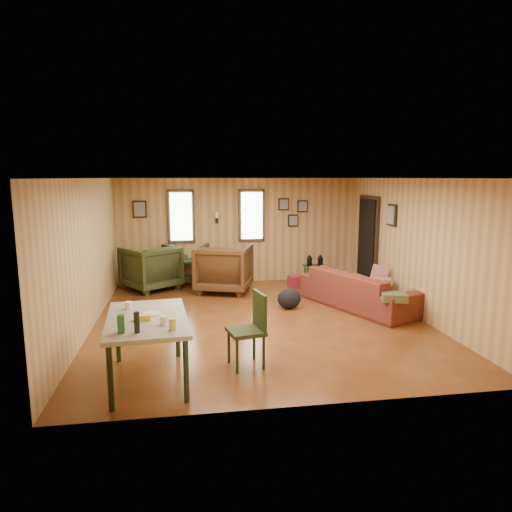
{
  "coord_description": "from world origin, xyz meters",
  "views": [
    {
      "loc": [
        -1.22,
        -7.4,
        2.41
      ],
      "look_at": [
        0.0,
        0.4,
        1.05
      ],
      "focal_mm": 32.0,
      "sensor_mm": 36.0,
      "label": 1
    }
  ],
  "objects_px": {
    "sofa": "(359,283)",
    "recliner_green": "(151,266)",
    "side_table": "(315,265)",
    "dining_table": "(147,323)",
    "end_table": "(182,268)",
    "recliner_brown": "(224,266)"
  },
  "relations": [
    {
      "from": "recliner_brown",
      "to": "dining_table",
      "type": "relative_size",
      "value": 0.69
    },
    {
      "from": "dining_table",
      "to": "end_table",
      "type": "bearing_deg",
      "value": 80.96
    },
    {
      "from": "recliner_brown",
      "to": "recliner_green",
      "type": "bearing_deg",
      "value": 2.89
    },
    {
      "from": "end_table",
      "to": "side_table",
      "type": "relative_size",
      "value": 0.98
    },
    {
      "from": "recliner_brown",
      "to": "end_table",
      "type": "xyz_separation_m",
      "value": [
        -0.9,
        0.64,
        -0.15
      ]
    },
    {
      "from": "sofa",
      "to": "end_table",
      "type": "bearing_deg",
      "value": 32.05
    },
    {
      "from": "dining_table",
      "to": "recliner_brown",
      "type": "bearing_deg",
      "value": 68.51
    },
    {
      "from": "recliner_green",
      "to": "end_table",
      "type": "xyz_separation_m",
      "value": [
        0.66,
        0.2,
        -0.12
      ]
    },
    {
      "from": "sofa",
      "to": "side_table",
      "type": "bearing_deg",
      "value": -11.21
    },
    {
      "from": "recliner_brown",
      "to": "end_table",
      "type": "bearing_deg",
      "value": -16.7
    },
    {
      "from": "sofa",
      "to": "recliner_brown",
      "type": "bearing_deg",
      "value": 32.41
    },
    {
      "from": "end_table",
      "to": "side_table",
      "type": "distance_m",
      "value": 2.97
    },
    {
      "from": "end_table",
      "to": "recliner_green",
      "type": "bearing_deg",
      "value": -163.31
    },
    {
      "from": "dining_table",
      "to": "recliner_green",
      "type": "bearing_deg",
      "value": 88.92
    },
    {
      "from": "dining_table",
      "to": "sofa",
      "type": "bearing_deg",
      "value": 30.7
    },
    {
      "from": "side_table",
      "to": "dining_table",
      "type": "bearing_deg",
      "value": -127.51
    },
    {
      "from": "recliner_brown",
      "to": "dining_table",
      "type": "height_order",
      "value": "recliner_brown"
    },
    {
      "from": "sofa",
      "to": "side_table",
      "type": "height_order",
      "value": "sofa"
    },
    {
      "from": "recliner_green",
      "to": "end_table",
      "type": "bearing_deg",
      "value": 160.63
    },
    {
      "from": "dining_table",
      "to": "side_table",
      "type": "bearing_deg",
      "value": 47.9
    },
    {
      "from": "recliner_green",
      "to": "side_table",
      "type": "distance_m",
      "value": 3.59
    },
    {
      "from": "sofa",
      "to": "recliner_green",
      "type": "distance_m",
      "value": 4.45
    }
  ]
}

